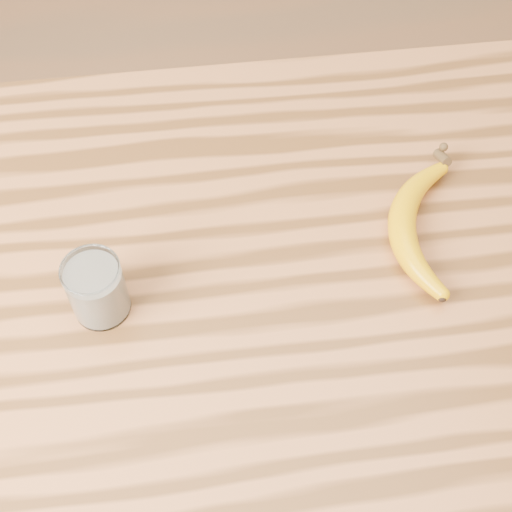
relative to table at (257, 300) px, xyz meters
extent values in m
plane|color=brown|center=(0.00, 0.00, -0.77)|extent=(4.00, 4.00, 0.00)
cube|color=#AD6835|center=(0.00, 0.00, 0.11)|extent=(1.20, 0.80, 0.04)
cylinder|color=brown|center=(0.54, 0.34, -0.34)|extent=(0.06, 0.06, 0.86)
cylinder|color=white|center=(-0.22, -0.06, 0.18)|extent=(0.08, 0.08, 0.10)
torus|color=white|center=(-0.22, -0.06, 0.22)|extent=(0.08, 0.08, 0.00)
cylinder|color=silver|center=(-0.22, -0.06, 0.17)|extent=(0.07, 0.07, 0.08)
camera|label=1|loc=(-0.07, -0.56, 0.97)|focal=50.00mm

